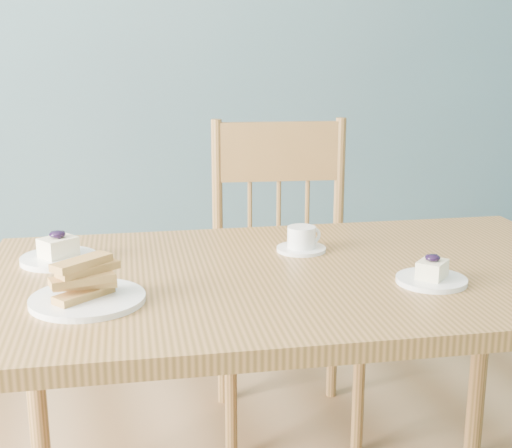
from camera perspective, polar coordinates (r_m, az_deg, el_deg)
The scene contains 6 objects.
dining_table at distance 1.64m, azimuth 3.59°, elevation -6.26°, with size 1.50×0.97×0.76m.
dining_chair at distance 2.35m, azimuth 2.32°, elevation -4.11°, with size 0.54×0.52×1.02m.
cheesecake_plate_near at distance 1.58m, azimuth 13.88°, elevation -4.02°, with size 0.15×0.15×0.06m.
cheesecake_plate_far at distance 1.74m, azimuth -15.51°, elevation -2.30°, with size 0.18×0.18×0.08m.
coffee_cup at distance 1.77m, azimuth 3.68°, elevation -1.33°, with size 0.12×0.12×0.06m.
biscotti_plate at distance 1.45m, azimuth -13.37°, elevation -5.07°, with size 0.23×0.23×0.09m.
Camera 1 is at (-0.36, -1.22, 1.26)m, focal length 50.00 mm.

